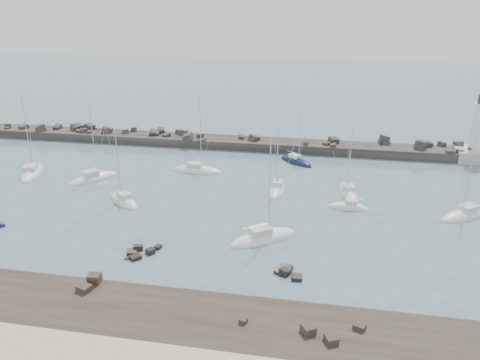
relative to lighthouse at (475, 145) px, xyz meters
name	(u,v)px	position (x,y,z in m)	size (l,w,h in m)	color
ground	(194,224)	(-47.00, -38.00, -3.09)	(400.00, 400.00, 0.00)	#496372
rock_shelf	(129,321)	(-47.44, -59.99, -3.07)	(140.00, 12.02, 1.96)	black
rock_cluster_near	(139,253)	(-51.54, -47.20, -3.04)	(4.12, 4.31, 1.40)	black
rock_cluster_far	(286,273)	(-32.82, -48.44, -3.00)	(3.46, 3.02, 1.47)	black
breakwater	(208,144)	(-54.52, 0.01, -2.77)	(115.00, 7.08, 5.14)	#2A2726
lighthouse	(475,145)	(0.00, 0.00, 0.00)	(7.00, 7.00, 14.60)	#ACACA6
sailboat_1	(32,173)	(-81.90, -23.37, -2.94)	(6.05, 10.49, 15.80)	white
sailboat_3	(94,179)	(-69.38, -24.06, -2.95)	(7.62, 9.00, 14.38)	white
sailboat_4	(198,171)	(-52.25, -16.69, -2.95)	(9.75, 3.36, 15.14)	white
sailboat_5	(124,201)	(-60.01, -32.51, -2.94)	(7.68, 6.93, 12.74)	white
sailboat_6	(277,190)	(-36.64, -23.49, -2.94)	(3.10, 8.11, 12.72)	white
sailboat_7	(263,239)	(-36.64, -40.71, -2.94)	(9.66, 8.33, 15.55)	white
sailboat_8	(296,162)	(-34.58, -8.17, -2.95)	(7.64, 7.07, 12.66)	#0E173B
sailboat_9	(349,208)	(-25.08, -28.38, -2.95)	(6.31, 2.31, 10.04)	white
sailboat_10	(348,192)	(-24.99, -22.20, -2.96)	(3.84, 8.27, 12.62)	white
sailboat_11	(465,216)	(-8.23, -28.17, -2.95)	(8.97, 7.56, 14.31)	white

